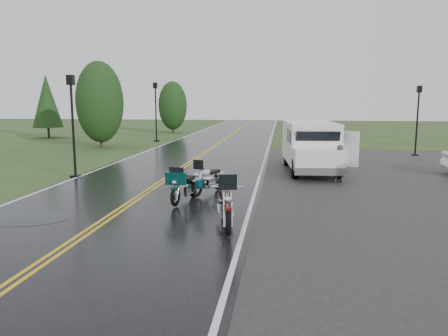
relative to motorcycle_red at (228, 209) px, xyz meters
name	(u,v)px	position (x,y,z in m)	size (l,w,h in m)	color
ground	(124,209)	(-3.47, 2.37, -0.72)	(120.00, 120.00, 0.00)	#2D471E
road	(191,162)	(-3.47, 12.37, -0.70)	(8.00, 100.00, 0.04)	black
parking_pad	(447,186)	(7.53, 7.37, -0.70)	(14.00, 24.00, 0.03)	black
motorcycle_red	(228,209)	(0.00, 0.00, 0.00)	(0.88, 2.43, 1.44)	#551209
motorcycle_teal	(175,189)	(-1.93, 2.66, -0.12)	(0.74, 2.03, 1.20)	#043433
motorcycle_silver	(197,181)	(-1.52, 3.99, -0.11)	(0.75, 2.07, 1.22)	#B0B4B8
van_white	(296,151)	(1.81, 8.19, 0.44)	(2.21, 5.89, 2.31)	white
person_at_van	(339,164)	(3.49, 7.56, 0.02)	(0.54, 0.36, 1.48)	#45454A
lamp_post_near_left	(73,126)	(-7.43, 7.33, 1.45)	(0.37, 0.37, 4.33)	black
lamp_post_far_left	(156,112)	(-8.62, 23.61, 1.61)	(0.40, 0.40, 4.66)	black
lamp_post_far_right	(417,121)	(9.05, 16.85, 1.34)	(0.35, 0.35, 4.12)	black
tree_left_mid	(100,111)	(-11.15, 18.79, 1.80)	(3.22, 3.22, 5.03)	#1E3D19
tree_left_far	(173,111)	(-9.63, 33.00, 1.47)	(2.84, 2.84, 4.37)	#1E3D19
pine_left_far	(47,107)	(-18.83, 25.59, 1.93)	(2.54, 2.54, 5.29)	#1E3D19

